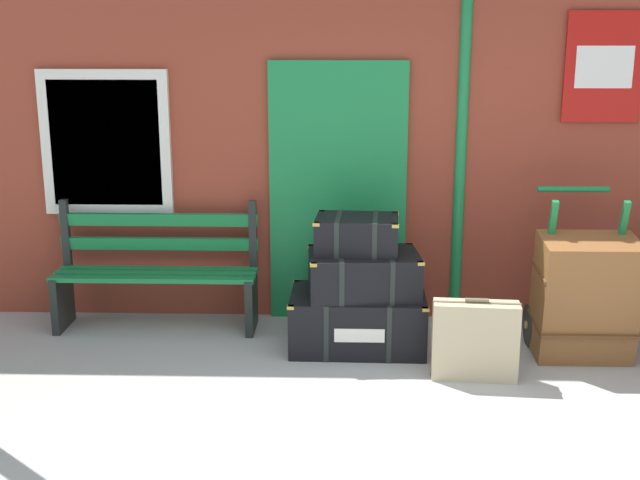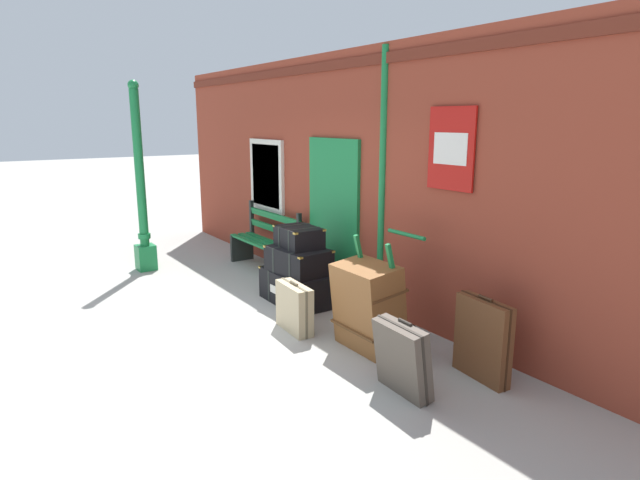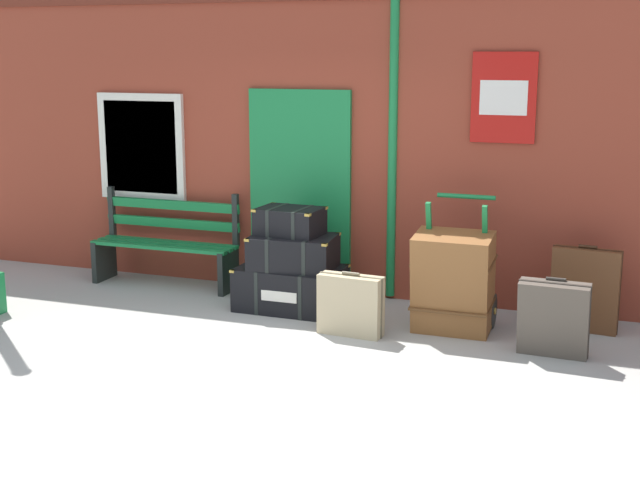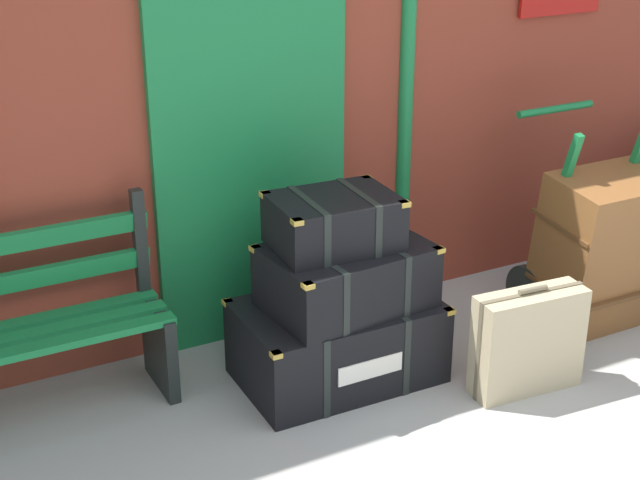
{
  "view_description": "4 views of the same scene",
  "coord_description": "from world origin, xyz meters",
  "px_view_note": "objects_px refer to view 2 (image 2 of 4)",
  "views": [
    {
      "loc": [
        -0.31,
        -4.04,
        2.32
      ],
      "look_at": [
        -0.49,
        1.7,
        0.85
      ],
      "focal_mm": 45.83,
      "sensor_mm": 36.0,
      "label": 1
    },
    {
      "loc": [
        5.45,
        -1.75,
        2.34
      ],
      "look_at": [
        0.19,
        1.83,
        0.9
      ],
      "focal_mm": 29.96,
      "sensor_mm": 36.0,
      "label": 2
    },
    {
      "loc": [
        2.85,
        -5.8,
        2.47
      ],
      "look_at": [
        0.08,
        1.81,
        0.7
      ],
      "focal_mm": 48.55,
      "sensor_mm": 36.0,
      "label": 3
    },
    {
      "loc": [
        -2.27,
        -1.94,
        2.58
      ],
      "look_at": [
        -0.29,
        1.79,
        0.78
      ],
      "focal_mm": 52.43,
      "sensor_mm": 36.0,
      "label": 4
    }
  ],
  "objects_px": {
    "lamp_post": "(142,201)",
    "steamer_trunk_top": "(299,237)",
    "steamer_trunk_middle": "(298,260)",
    "porters_trolley": "(381,320)",
    "suitcase_brown": "(483,340)",
    "suitcase_caramel": "(294,308)",
    "large_brown_trunk": "(368,306)",
    "steamer_trunk_base": "(298,287)",
    "platform_bench": "(266,242)",
    "suitcase_olive": "(402,359)"
  },
  "relations": [
    {
      "from": "platform_bench",
      "to": "steamer_trunk_top",
      "type": "bearing_deg",
      "value": -13.42
    },
    {
      "from": "steamer_trunk_top",
      "to": "porters_trolley",
      "type": "relative_size",
      "value": 0.54
    },
    {
      "from": "lamp_post",
      "to": "steamer_trunk_base",
      "type": "height_order",
      "value": "lamp_post"
    },
    {
      "from": "porters_trolley",
      "to": "large_brown_trunk",
      "type": "xyz_separation_m",
      "value": [
        -0.0,
        -0.18,
        0.19
      ]
    },
    {
      "from": "platform_bench",
      "to": "suitcase_brown",
      "type": "distance_m",
      "value": 4.34
    },
    {
      "from": "steamer_trunk_top",
      "to": "porters_trolley",
      "type": "height_order",
      "value": "porters_trolley"
    },
    {
      "from": "steamer_trunk_base",
      "to": "suitcase_caramel",
      "type": "height_order",
      "value": "suitcase_caramel"
    },
    {
      "from": "steamer_trunk_base",
      "to": "steamer_trunk_middle",
      "type": "relative_size",
      "value": 1.2
    },
    {
      "from": "steamer_trunk_top",
      "to": "suitcase_caramel",
      "type": "distance_m",
      "value": 1.16
    },
    {
      "from": "steamer_trunk_top",
      "to": "suitcase_olive",
      "type": "distance_m",
      "value": 2.66
    },
    {
      "from": "lamp_post",
      "to": "suitcase_olive",
      "type": "bearing_deg",
      "value": 7.17
    },
    {
      "from": "steamer_trunk_base",
      "to": "suitcase_brown",
      "type": "distance_m",
      "value": 2.75
    },
    {
      "from": "porters_trolley",
      "to": "steamer_trunk_middle",
      "type": "bearing_deg",
      "value": -178.79
    },
    {
      "from": "lamp_post",
      "to": "suitcase_brown",
      "type": "height_order",
      "value": "lamp_post"
    },
    {
      "from": "lamp_post",
      "to": "steamer_trunk_top",
      "type": "height_order",
      "value": "lamp_post"
    },
    {
      "from": "steamer_trunk_middle",
      "to": "porters_trolley",
      "type": "relative_size",
      "value": 0.72
    },
    {
      "from": "steamer_trunk_base",
      "to": "steamer_trunk_middle",
      "type": "xyz_separation_m",
      "value": [
        0.04,
        -0.02,
        0.37
      ]
    },
    {
      "from": "steamer_trunk_middle",
      "to": "suitcase_brown",
      "type": "distance_m",
      "value": 2.72
    },
    {
      "from": "steamer_trunk_top",
      "to": "large_brown_trunk",
      "type": "bearing_deg",
      "value": -6.55
    },
    {
      "from": "steamer_trunk_middle",
      "to": "suitcase_caramel",
      "type": "distance_m",
      "value": 0.97
    },
    {
      "from": "porters_trolley",
      "to": "suitcase_brown",
      "type": "height_order",
      "value": "porters_trolley"
    },
    {
      "from": "platform_bench",
      "to": "porters_trolley",
      "type": "bearing_deg",
      "value": -6.86
    },
    {
      "from": "steamer_trunk_middle",
      "to": "large_brown_trunk",
      "type": "height_order",
      "value": "large_brown_trunk"
    },
    {
      "from": "steamer_trunk_top",
      "to": "suitcase_brown",
      "type": "distance_m",
      "value": 2.8
    },
    {
      "from": "suitcase_caramel",
      "to": "large_brown_trunk",
      "type": "bearing_deg",
      "value": 24.7
    },
    {
      "from": "steamer_trunk_base",
      "to": "suitcase_caramel",
      "type": "xyz_separation_m",
      "value": [
        0.79,
        -0.55,
        0.06
      ]
    },
    {
      "from": "lamp_post",
      "to": "steamer_trunk_top",
      "type": "distance_m",
      "value": 2.94
    },
    {
      "from": "steamer_trunk_middle",
      "to": "steamer_trunk_top",
      "type": "distance_m",
      "value": 0.3
    },
    {
      "from": "steamer_trunk_top",
      "to": "suitcase_caramel",
      "type": "height_order",
      "value": "steamer_trunk_top"
    },
    {
      "from": "platform_bench",
      "to": "suitcase_caramel",
      "type": "height_order",
      "value": "platform_bench"
    },
    {
      "from": "suitcase_olive",
      "to": "platform_bench",
      "type": "bearing_deg",
      "value": 167.36
    },
    {
      "from": "steamer_trunk_base",
      "to": "suitcase_olive",
      "type": "relative_size",
      "value": 1.52
    },
    {
      "from": "lamp_post",
      "to": "steamer_trunk_middle",
      "type": "height_order",
      "value": "lamp_post"
    },
    {
      "from": "platform_bench",
      "to": "suitcase_brown",
      "type": "xyz_separation_m",
      "value": [
        4.33,
        -0.13,
        -0.07
      ]
    },
    {
      "from": "platform_bench",
      "to": "large_brown_trunk",
      "type": "distance_m",
      "value": 3.28
    },
    {
      "from": "large_brown_trunk",
      "to": "suitcase_olive",
      "type": "bearing_deg",
      "value": -21.61
    },
    {
      "from": "steamer_trunk_top",
      "to": "suitcase_caramel",
      "type": "bearing_deg",
      "value": -35.36
    },
    {
      "from": "steamer_trunk_base",
      "to": "porters_trolley",
      "type": "xyz_separation_m",
      "value": [
        1.63,
        0.01,
        0.06
      ]
    },
    {
      "from": "steamer_trunk_middle",
      "to": "steamer_trunk_base",
      "type": "bearing_deg",
      "value": 152.12
    },
    {
      "from": "porters_trolley",
      "to": "suitcase_brown",
      "type": "xyz_separation_m",
      "value": [
        1.11,
        0.26,
        0.11
      ]
    },
    {
      "from": "steamer_trunk_base",
      "to": "suitcase_brown",
      "type": "bearing_deg",
      "value": 5.74
    },
    {
      "from": "platform_bench",
      "to": "steamer_trunk_top",
      "type": "height_order",
      "value": "platform_bench"
    },
    {
      "from": "lamp_post",
      "to": "steamer_trunk_top",
      "type": "xyz_separation_m",
      "value": [
        2.67,
        1.21,
        -0.23
      ]
    },
    {
      "from": "steamer_trunk_base",
      "to": "suitcase_brown",
      "type": "height_order",
      "value": "suitcase_brown"
    },
    {
      "from": "lamp_post",
      "to": "steamer_trunk_middle",
      "type": "relative_size",
      "value": 3.43
    },
    {
      "from": "steamer_trunk_middle",
      "to": "suitcase_brown",
      "type": "xyz_separation_m",
      "value": [
        2.7,
        0.3,
        -0.2
      ]
    },
    {
      "from": "suitcase_caramel",
      "to": "porters_trolley",
      "type": "bearing_deg",
      "value": 33.99
    },
    {
      "from": "lamp_post",
      "to": "suitcase_brown",
      "type": "distance_m",
      "value": 5.66
    },
    {
      "from": "lamp_post",
      "to": "platform_bench",
      "type": "xyz_separation_m",
      "value": [
        1.08,
        1.58,
        -0.66
      ]
    },
    {
      "from": "large_brown_trunk",
      "to": "porters_trolley",
      "type": "bearing_deg",
      "value": 90.0
    }
  ]
}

